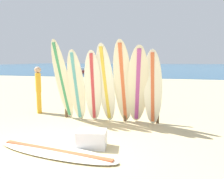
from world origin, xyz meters
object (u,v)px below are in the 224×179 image
at_px(surfboard_leaning_center, 106,84).
at_px(surfboard_lying_on_sand, 55,151).
at_px(cooler_box, 92,139).
at_px(small_boat_offshore, 81,71).
at_px(surfboard_leaning_far_left, 63,81).
at_px(surfboard_leaning_left, 76,86).
at_px(beachgoer_standing, 38,88).
at_px(surfboard_leaning_center_right, 123,83).
at_px(surfboard_leaning_center_left, 93,87).
at_px(surfboard_rack, 110,97).
at_px(surfboard_leaning_far_right, 153,88).
at_px(surfboard_leaning_right, 138,86).

bearing_deg(surfboard_leaning_center, surfboard_lying_on_sand, -99.87).
bearing_deg(cooler_box, small_boat_offshore, 103.23).
bearing_deg(surfboard_leaning_far_left, surfboard_leaning_left, -7.62).
relative_size(surfboard_leaning_center, beachgoer_standing, 1.43).
relative_size(surfboard_leaning_far_left, small_boat_offshore, 0.78).
bearing_deg(surfboard_leaning_center_right, surfboard_leaning_far_left, 179.63).
distance_m(surfboard_leaning_center_left, beachgoer_standing, 2.28).
relative_size(surfboard_rack, surfboard_leaning_far_right, 1.40).
relative_size(surfboard_leaning_center_right, surfboard_lying_on_sand, 0.87).
height_order(surfboard_rack, surfboard_leaning_center_right, surfboard_leaning_center_right).
xyz_separation_m(surfboard_lying_on_sand, cooler_box, (0.59, 0.46, 0.14)).
distance_m(surfboard_leaning_far_left, surfboard_leaning_right, 2.22).
distance_m(surfboard_rack, surfboard_leaning_far_left, 1.47).
distance_m(surfboard_rack, surfboard_leaning_left, 1.02).
height_order(surfboard_leaning_left, small_boat_offshore, surfboard_leaning_left).
bearing_deg(surfboard_leaning_left, surfboard_leaning_far_left, 172.38).
distance_m(surfboard_leaning_far_left, surfboard_leaning_left, 0.49).
bearing_deg(cooler_box, surfboard_leaning_far_left, 121.29).
distance_m(surfboard_leaning_far_right, beachgoer_standing, 3.89).
distance_m(surfboard_leaning_center, surfboard_leaning_center_right, 0.51).
xyz_separation_m(surfboard_leaning_right, surfboard_leaning_far_right, (0.40, 0.03, -0.05)).
distance_m(surfboard_lying_on_sand, cooler_box, 0.76).
height_order(surfboard_leaning_left, surfboard_leaning_center_right, surfboard_leaning_center_right).
xyz_separation_m(surfboard_leaning_far_left, beachgoer_standing, (-1.22, 0.64, -0.33)).
relative_size(surfboard_leaning_center, small_boat_offshore, 0.74).
bearing_deg(surfboard_leaning_far_left, surfboard_leaning_center_left, -1.50).
bearing_deg(surfboard_leaning_center_right, surfboard_lying_on_sand, -112.15).
xyz_separation_m(surfboard_leaning_center_left, surfboard_leaning_center_right, (0.87, 0.01, 0.13)).
xyz_separation_m(surfboard_rack, surfboard_leaning_center_right, (0.47, -0.34, 0.46)).
bearing_deg(surfboard_rack, small_boat_offshore, 114.01).
height_order(surfboard_leaning_far_left, surfboard_leaning_far_right, surfboard_leaning_far_left).
bearing_deg(surfboard_leaning_center, surfboard_leaning_right, -1.69).
bearing_deg(surfboard_leaning_right, surfboard_lying_on_sand, -120.26).
distance_m(surfboard_leaning_center_left, surfboard_leaning_far_right, 1.67).
height_order(surfboard_leaning_far_left, surfboard_leaning_right, surfboard_leaning_far_left).
relative_size(surfboard_leaning_center_left, small_boat_offshore, 0.68).
xyz_separation_m(surfboard_leaning_far_right, cooler_box, (-1.11, -1.80, -0.86)).
bearing_deg(surfboard_leaning_center_right, beachgoer_standing, 167.97).
distance_m(beachgoer_standing, small_boat_offshore, 23.18).
bearing_deg(surfboard_leaning_left, surfboard_leaning_center_right, 2.12).
xyz_separation_m(beachgoer_standing, small_boat_offshore, (-7.36, 21.98, -0.61)).
bearing_deg(surfboard_leaning_left, surfboard_leaning_center, 6.29).
xyz_separation_m(surfboard_leaning_left, surfboard_leaning_center, (0.85, 0.09, 0.08)).
relative_size(surfboard_leaning_center_left, surfboard_leaning_right, 0.95).
bearing_deg(beachgoer_standing, surfboard_rack, -6.84).
bearing_deg(surfboard_leaning_center_right, cooler_box, -99.99).
xyz_separation_m(surfboard_leaning_center_right, beachgoer_standing, (-3.04, 0.65, -0.30)).
relative_size(surfboard_leaning_far_right, surfboard_lying_on_sand, 0.77).
height_order(surfboard_leaning_center_right, beachgoer_standing, surfboard_leaning_center_right).
distance_m(surfboard_leaning_center_left, cooler_box, 2.02).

